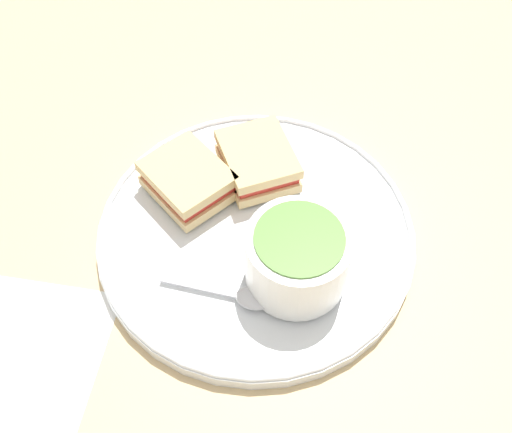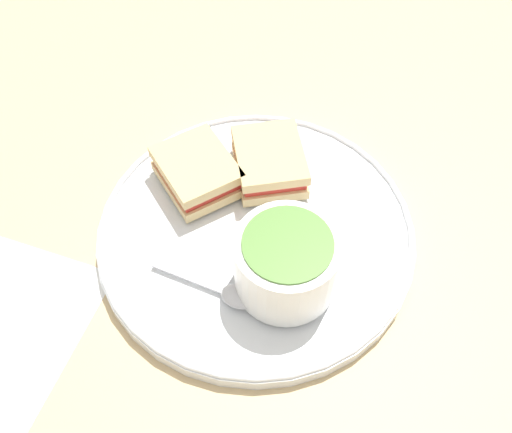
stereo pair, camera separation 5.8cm
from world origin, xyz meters
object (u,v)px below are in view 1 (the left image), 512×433
(soup_bowl, at_px, (297,258))
(sandwich_half_far, at_px, (188,180))
(sandwich_half_near, at_px, (256,161))
(spoon, at_px, (250,297))

(soup_bowl, relative_size, sandwich_half_far, 0.88)
(soup_bowl, bearing_deg, sandwich_half_far, 47.76)
(soup_bowl, relative_size, sandwich_half_near, 0.93)
(sandwich_half_near, bearing_deg, sandwich_half_far, 111.92)
(sandwich_half_near, distance_m, sandwich_half_far, 0.07)
(soup_bowl, height_order, spoon, soup_bowl)
(sandwich_half_near, bearing_deg, spoon, 179.21)
(soup_bowl, distance_m, sandwich_half_near, 0.13)
(sandwich_half_far, bearing_deg, spoon, -151.67)
(spoon, height_order, sandwich_half_near, sandwich_half_near)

